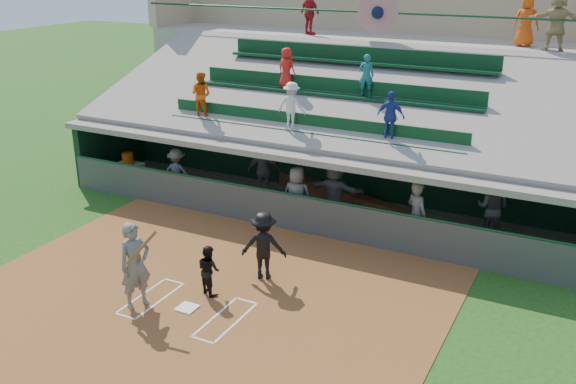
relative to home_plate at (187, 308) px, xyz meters
The scene contains 22 objects.
ground 0.04m from the home_plate, ahead, with size 100.00×100.00×0.00m, color #1D4C15.
dirt_slab 0.50m from the home_plate, 90.00° to the left, with size 11.00×9.00×0.02m, color brown.
home_plate is the anchor object (origin of this frame).
batters_box_chalk 0.01m from the home_plate, ahead, with size 2.65×1.85×0.01m.
dugout_floor 6.75m from the home_plate, 90.00° to the left, with size 16.00×3.50×0.04m, color gray.
concourse_slab 13.69m from the home_plate, 90.00° to the left, with size 20.00×3.00×4.60m, color gray.
grandstand 10.74m from the home_plate, 90.04° to the left, with size 20.40×10.40×7.80m.
batter_at_plate 1.51m from the home_plate, 160.49° to the right, with size 0.99×0.87×2.02m.
catcher 1.03m from the home_plate, 86.39° to the left, with size 0.59×0.46×1.21m, color black.
home_umpire 2.42m from the home_plate, 68.91° to the left, with size 1.11×0.64×1.71m, color black.
dugout_bench 7.95m from the home_plate, 91.30° to the left, with size 13.86×0.42×0.42m, color brown.
white_table 8.83m from the home_plate, 138.19° to the left, with size 0.89×0.66×0.77m, color white.
water_cooler 8.84m from the home_plate, 138.29° to the left, with size 0.38×0.38×0.38m, color #C3520B.
dugout_player_a 7.28m from the home_plate, 127.67° to the left, with size 1.05×0.60×1.62m, color #5A5D57.
dugout_player_b 7.22m from the home_plate, 104.85° to the left, with size 1.08×0.45×1.84m, color #5F625D.
dugout_player_c 5.47m from the home_plate, 89.01° to the left, with size 0.87×0.56×1.78m, color #595B56.
dugout_player_d 6.27m from the home_plate, 80.99° to the left, with size 1.73×0.55×1.86m, color #60635D.
dugout_player_e 6.59m from the home_plate, 55.93° to the left, with size 0.70×0.46×1.91m, color #555752.
dugout_player_f 8.85m from the home_plate, 52.59° to the left, with size 0.89×0.69×1.82m, color #535550.
concourse_staff_a 14.16m from the home_plate, 103.25° to the left, with size 0.97×0.40×1.66m, color #A91320.
concourse_staff_b 14.90m from the home_plate, 69.52° to the left, with size 0.82×0.53×1.68m, color #CC460C.
concourse_staff_c 14.72m from the home_plate, 64.62° to the left, with size 1.74×0.55×1.87m, color tan.
Camera 1 is at (7.79, -10.23, 7.54)m, focal length 40.00 mm.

